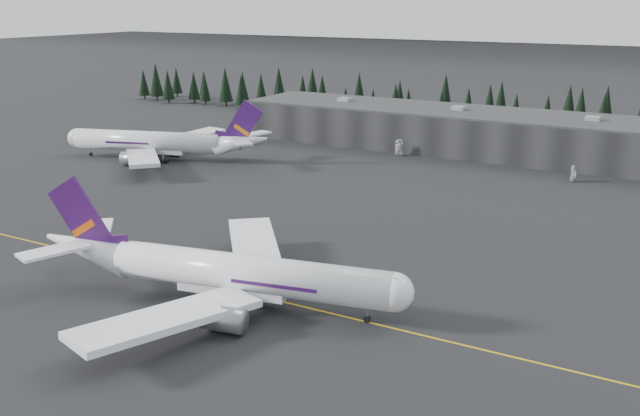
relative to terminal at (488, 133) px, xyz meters
The scene contains 8 objects.
ground 125.16m from the terminal, 90.00° to the right, with size 1400.00×1400.00×0.00m, color black.
taxiline 127.16m from the terminal, 90.00° to the right, with size 400.00×0.40×0.02m, color gold.
terminal is the anchor object (origin of this frame).
treeline 37.02m from the terminal, 90.00° to the left, with size 360.00×20.00×15.00m, color black.
jet_main 131.89m from the terminal, 91.33° to the right, with size 62.40×57.06×18.53m.
jet_parked 98.47m from the terminal, 144.58° to the right, with size 61.60×55.62×18.58m.
gse_vehicle_a 28.72m from the terminal, 141.50° to the right, with size 2.31×5.02×1.39m, color silver.
gse_vehicle_b 39.69m from the terminal, 39.20° to the right, with size 1.79×4.45×1.52m, color silver.
Camera 1 is at (62.13, -89.22, 46.09)m, focal length 40.00 mm.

